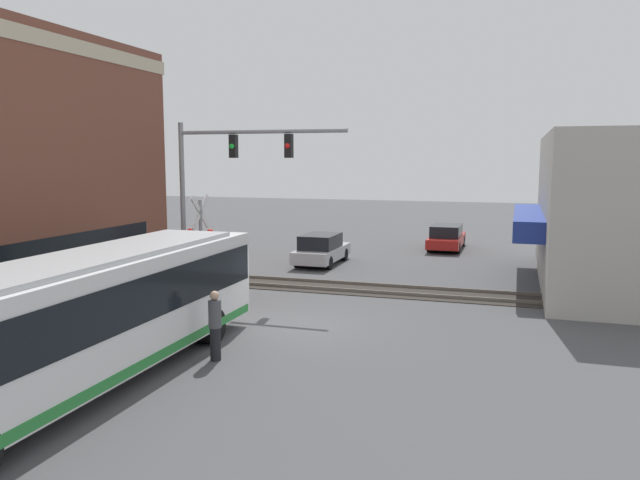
# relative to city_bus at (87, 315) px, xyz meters

# --- Properties ---
(ground_plane) EXTENTS (120.00, 120.00, 0.00)m
(ground_plane) POSITION_rel_city_bus_xyz_m (6.50, -2.80, -1.71)
(ground_plane) COLOR #4C4C4F
(city_bus) EXTENTS (12.29, 2.59, 3.08)m
(city_bus) POSITION_rel_city_bus_xyz_m (0.00, 0.00, 0.00)
(city_bus) COLOR white
(city_bus) RESTS_ON ground
(traffic_signal_gantry) EXTENTS (0.42, 7.00, 6.69)m
(traffic_signal_gantry) POSITION_rel_city_bus_xyz_m (10.72, 1.73, 3.14)
(traffic_signal_gantry) COLOR gray
(traffic_signal_gantry) RESTS_ON ground
(crossing_signal) EXTENTS (1.41, 1.18, 3.81)m
(crossing_signal) POSITION_rel_city_bus_xyz_m (10.87, 2.97, 0.59)
(crossing_signal) COLOR gray
(crossing_signal) RESTS_ON ground
(rail_track_near) EXTENTS (2.60, 60.00, 0.15)m
(rail_track_near) POSITION_rel_city_bus_xyz_m (12.50, -2.80, -1.68)
(rail_track_near) COLOR #332D28
(rail_track_near) RESTS_ON ground
(parked_car_silver) EXTENTS (4.49, 1.82, 1.53)m
(parked_car_silver) POSITION_rel_city_bus_xyz_m (17.79, -0.00, -1.00)
(parked_car_silver) COLOR #B7B7BC
(parked_car_silver) RESTS_ON ground
(parked_car_red) EXTENTS (4.85, 1.82, 1.45)m
(parked_car_red) POSITION_rel_city_bus_xyz_m (24.94, -5.40, -1.02)
(parked_car_red) COLOR #B21E19
(parked_car_red) RESTS_ON ground
(pedestrian_at_crossing) EXTENTS (0.34, 0.34, 1.67)m
(pedestrian_at_crossing) POSITION_rel_city_bus_xyz_m (10.99, 2.34, -0.86)
(pedestrian_at_crossing) COLOR #2D3351
(pedestrian_at_crossing) RESTS_ON ground
(pedestrian_near_bus) EXTENTS (0.34, 0.34, 1.85)m
(pedestrian_near_bus) POSITION_rel_city_bus_xyz_m (2.62, -1.88, -0.75)
(pedestrian_near_bus) COLOR black
(pedestrian_near_bus) RESTS_ON ground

